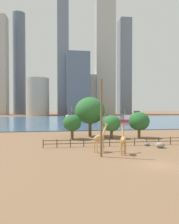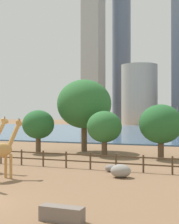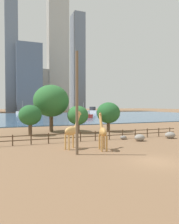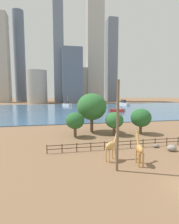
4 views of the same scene
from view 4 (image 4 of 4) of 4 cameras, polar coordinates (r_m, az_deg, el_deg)
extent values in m
plane|color=brown|center=(93.61, -4.42, 1.02)|extent=(400.00, 400.00, 0.00)
cube|color=#3D6084|center=(90.64, -4.17, 0.91)|extent=(180.00, 86.00, 0.20)
cylinder|color=#C18C47|center=(22.64, 14.98, -13.79)|extent=(0.23, 0.23, 1.64)
cylinder|color=#C18C47|center=(22.76, 16.26, -13.71)|extent=(0.23, 0.23, 1.64)
cylinder|color=#C18C47|center=(21.48, 15.80, -14.93)|extent=(0.23, 0.23, 1.64)
cylinder|color=#C18C47|center=(21.61, 17.16, -14.84)|extent=(0.23, 0.23, 1.64)
ellipsoid|color=#C18C47|center=(21.76, 16.13, -11.57)|extent=(1.12, 1.93, 0.95)
cylinder|color=#C18C47|center=(22.55, 15.46, -8.34)|extent=(0.55, 1.21, 1.72)
ellipsoid|color=#C18C47|center=(22.81, 15.23, -6.15)|extent=(0.45, 0.75, 0.63)
cone|color=brown|center=(22.73, 15.07, -5.47)|extent=(0.10, 0.10, 0.17)
cone|color=brown|center=(22.77, 15.43, -5.46)|extent=(0.10, 0.10, 0.17)
cylinder|color=tan|center=(23.33, 7.46, -12.99)|extent=(0.27, 0.27, 1.66)
cylinder|color=tan|center=(23.03, 8.50, -13.26)|extent=(0.27, 0.27, 1.66)
cylinder|color=tan|center=(22.38, 5.37, -13.81)|extent=(0.27, 0.27, 1.66)
cylinder|color=tan|center=(22.08, 6.42, -14.11)|extent=(0.27, 0.27, 1.66)
ellipsoid|color=tan|center=(22.35, 6.99, -10.83)|extent=(1.94, 1.61, 0.96)
cylinder|color=tan|center=(22.89, 8.73, -7.78)|extent=(1.04, 0.81, 1.79)
ellipsoid|color=tan|center=(23.01, 9.34, -5.58)|extent=(0.75, 0.63, 0.60)
cone|color=brown|center=(23.00, 9.20, -4.88)|extent=(0.12, 0.12, 0.18)
cone|color=brown|center=(22.91, 9.50, -4.92)|extent=(0.12, 0.12, 0.18)
cylinder|color=brown|center=(18.93, 9.16, -4.65)|extent=(0.28, 0.28, 9.89)
ellipsoid|color=gray|center=(29.69, 20.87, -10.25)|extent=(0.95, 0.72, 0.54)
ellipsoid|color=gray|center=(28.85, 25.26, -10.56)|extent=(1.41, 1.20, 0.90)
cylinder|color=#4C3826|center=(25.69, -13.74, -11.72)|extent=(0.14, 0.14, 1.30)
cylinder|color=#4C3826|center=(25.70, -8.95, -11.61)|extent=(0.14, 0.14, 1.30)
cylinder|color=#4C3826|center=(25.87, -4.21, -11.42)|extent=(0.14, 0.14, 1.30)
cylinder|color=#4C3826|center=(26.22, 0.44, -11.17)|extent=(0.14, 0.14, 1.30)
cylinder|color=#4C3826|center=(26.73, 4.93, -10.85)|extent=(0.14, 0.14, 1.30)
cylinder|color=#4C3826|center=(27.39, 9.22, -10.49)|extent=(0.14, 0.14, 1.30)
cylinder|color=#4C3826|center=(28.19, 13.27, -10.09)|extent=(0.14, 0.14, 1.30)
cylinder|color=#4C3826|center=(29.12, 17.08, -9.67)|extent=(0.14, 0.14, 1.30)
cylinder|color=#4C3826|center=(30.17, 20.62, -9.24)|extent=(0.14, 0.14, 1.30)
cylinder|color=#4C3826|center=(31.32, 23.91, -8.81)|extent=(0.14, 0.14, 1.30)
cylinder|color=#4C3826|center=(32.57, 26.95, -8.38)|extent=(0.14, 0.14, 1.30)
cube|color=#4C3826|center=(28.22, 14.01, -9.12)|extent=(26.10, 0.08, 0.10)
cube|color=#4C3826|center=(28.37, 13.98, -10.14)|extent=(26.10, 0.08, 0.10)
cylinder|color=brown|center=(38.05, 16.33, -5.59)|extent=(0.58, 0.58, 1.71)
ellipsoid|color=#26602D|center=(37.62, 16.44, -1.81)|extent=(4.20, 4.20, 3.78)
cylinder|color=brown|center=(38.08, 0.74, -4.34)|extent=(0.66, 0.66, 3.00)
ellipsoid|color=#2D6B33|center=(37.54, 0.75, 1.75)|extent=(6.37, 6.37, 5.73)
cylinder|color=brown|center=(34.08, -4.71, -6.68)|extent=(0.56, 0.56, 1.77)
ellipsoid|color=#26602D|center=(33.64, -4.74, -2.84)|extent=(3.56, 3.56, 3.21)
cylinder|color=brown|center=(35.76, 8.05, -6.25)|extent=(0.58, 0.58, 1.60)
ellipsoid|color=#2D6B33|center=(35.34, 8.10, -2.69)|extent=(3.61, 3.61, 3.25)
cube|color=silver|center=(119.70, 11.31, 2.56)|extent=(5.05, 9.05, 1.71)
cube|color=#333338|center=(120.45, 11.02, 3.49)|extent=(2.74, 3.49, 2.05)
cube|color=silver|center=(112.17, -7.29, 2.34)|extent=(5.91, 7.90, 1.50)
cube|color=#333338|center=(112.86, -7.56, 3.20)|extent=(2.86, 3.23, 1.80)
cylinder|color=silver|center=(111.67, -7.21, 4.06)|extent=(0.16, 0.16, 5.26)
cube|color=#B22D28|center=(77.66, 9.03, 0.50)|extent=(6.46, 5.14, 1.24)
cube|color=silver|center=(77.40, 9.62, 1.48)|extent=(2.68, 2.43, 1.49)
cylinder|color=silver|center=(77.49, 8.84, 2.56)|extent=(0.16, 0.16, 4.34)
cube|color=#B7B2A8|center=(178.87, 1.78, 20.59)|extent=(15.78, 10.71, 105.67)
cylinder|color=slate|center=(187.40, -21.84, 16.24)|extent=(10.24, 10.24, 84.87)
cube|color=slate|center=(164.86, -10.20, 22.17)|extent=(8.29, 15.89, 108.01)
cube|color=slate|center=(150.03, -5.76, 11.60)|extent=(16.27, 14.92, 45.14)
cube|color=slate|center=(187.71, 7.08, 16.14)|extent=(9.42, 13.58, 81.83)
cylinder|color=#ADA89E|center=(149.79, -16.74, 7.82)|extent=(16.05, 16.05, 26.57)
cube|color=#ADA89E|center=(176.18, -26.41, 15.30)|extent=(9.65, 11.54, 76.33)
cube|color=#ADA89E|center=(172.55, -3.06, 8.79)|extent=(13.38, 13.00, 32.37)
camera|label=1|loc=(10.02, 160.77, -18.14)|focal=35.00mm
camera|label=2|loc=(24.04, 78.31, -9.00)|focal=55.00mm
camera|label=3|loc=(4.50, 160.79, -62.68)|focal=35.00mm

